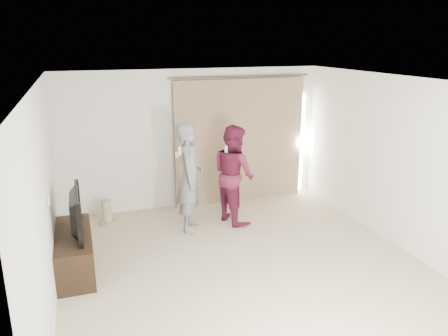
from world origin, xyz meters
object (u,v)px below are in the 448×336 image
Objects in this scene: tv_console at (74,252)px; person_man at (190,177)px; tv at (70,213)px; person_woman at (234,174)px.

person_man reaches higher than tv_console.
person_man reaches higher than tv.
tv is at bearing -156.46° from person_man.
person_woman reaches higher than tv_console.
tv is at bearing -90.00° from tv_console.
person_man is 0.83m from person_woman.
person_woman is at bearing 8.20° from person_man.
person_man is at bearing -66.35° from tv.
person_man is 1.07× the size of person_woman.
person_man is at bearing -171.80° from person_woman.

